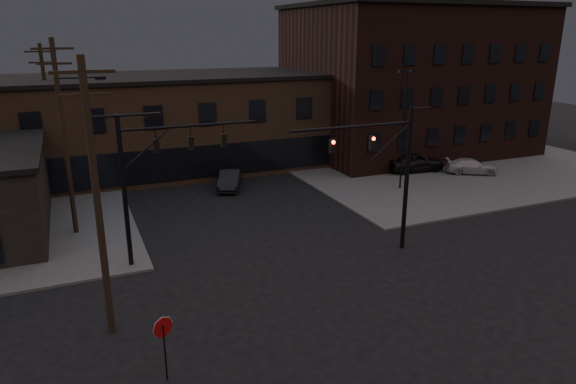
{
  "coord_description": "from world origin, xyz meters",
  "views": [
    {
      "loc": [
        -10.12,
        -17.75,
        11.69
      ],
      "look_at": [
        0.3,
        6.55,
        3.5
      ],
      "focal_mm": 32.0,
      "sensor_mm": 36.0,
      "label": 1
    }
  ],
  "objects_px": {
    "parked_car_lot_a": "(415,162)",
    "stop_sign": "(164,334)",
    "traffic_signal_far": "(149,172)",
    "traffic_signal_near": "(390,166)",
    "parked_car_lot_b": "(472,166)",
    "car_crossing": "(230,179)"
  },
  "relations": [
    {
      "from": "traffic_signal_far",
      "to": "parked_car_lot_a",
      "type": "height_order",
      "value": "traffic_signal_far"
    },
    {
      "from": "traffic_signal_near",
      "to": "traffic_signal_far",
      "type": "relative_size",
      "value": 1.0
    },
    {
      "from": "traffic_signal_far",
      "to": "parked_car_lot_a",
      "type": "relative_size",
      "value": 1.58
    },
    {
      "from": "traffic_signal_near",
      "to": "car_crossing",
      "type": "xyz_separation_m",
      "value": [
        -4.4,
        15.16,
        -4.19
      ]
    },
    {
      "from": "traffic_signal_near",
      "to": "parked_car_lot_a",
      "type": "height_order",
      "value": "traffic_signal_near"
    },
    {
      "from": "traffic_signal_far",
      "to": "car_crossing",
      "type": "xyz_separation_m",
      "value": [
        7.67,
        11.66,
        -4.28
      ]
    },
    {
      "from": "traffic_signal_near",
      "to": "parked_car_lot_a",
      "type": "distance_m",
      "value": 18.2
    },
    {
      "from": "traffic_signal_far",
      "to": "traffic_signal_near",
      "type": "bearing_deg",
      "value": -16.17
    },
    {
      "from": "parked_car_lot_b",
      "to": "car_crossing",
      "type": "relative_size",
      "value": 0.97
    },
    {
      "from": "traffic_signal_near",
      "to": "traffic_signal_far",
      "type": "height_order",
      "value": "same"
    },
    {
      "from": "traffic_signal_near",
      "to": "car_crossing",
      "type": "distance_m",
      "value": 16.33
    },
    {
      "from": "parked_car_lot_a",
      "to": "stop_sign",
      "type": "bearing_deg",
      "value": 134.55
    },
    {
      "from": "parked_car_lot_a",
      "to": "traffic_signal_near",
      "type": "bearing_deg",
      "value": 144.76
    },
    {
      "from": "parked_car_lot_b",
      "to": "car_crossing",
      "type": "bearing_deg",
      "value": 106.92
    },
    {
      "from": "parked_car_lot_b",
      "to": "car_crossing",
      "type": "xyz_separation_m",
      "value": [
        -20.26,
        4.41,
        -0.04
      ]
    },
    {
      "from": "traffic_signal_near",
      "to": "parked_car_lot_b",
      "type": "bearing_deg",
      "value": 34.14
    },
    {
      "from": "parked_car_lot_b",
      "to": "traffic_signal_far",
      "type": "bearing_deg",
      "value": 133.75
    },
    {
      "from": "traffic_signal_far",
      "to": "parked_car_lot_a",
      "type": "xyz_separation_m",
      "value": [
        23.88,
        9.78,
        -4.0
      ]
    },
    {
      "from": "parked_car_lot_a",
      "to": "parked_car_lot_b",
      "type": "height_order",
      "value": "parked_car_lot_a"
    },
    {
      "from": "traffic_signal_far",
      "to": "parked_car_lot_b",
      "type": "distance_m",
      "value": 29.17
    },
    {
      "from": "car_crossing",
      "to": "traffic_signal_far",
      "type": "bearing_deg",
      "value": -100.38
    },
    {
      "from": "parked_car_lot_a",
      "to": "parked_car_lot_b",
      "type": "distance_m",
      "value": 4.78
    }
  ]
}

